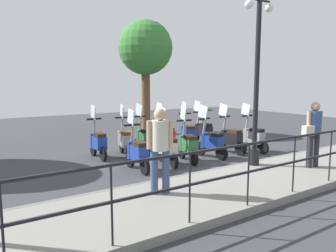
# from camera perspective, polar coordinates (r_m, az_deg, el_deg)

# --- Properties ---
(ground_plane) EXTENTS (28.00, 28.00, 0.00)m
(ground_plane) POSITION_cam_1_polar(r_m,az_deg,el_deg) (10.07, 3.01, -5.00)
(ground_plane) COLOR #38383D
(promenade_walkway) EXTENTS (2.20, 20.00, 0.15)m
(promenade_walkway) POSITION_cam_1_polar(r_m,az_deg,el_deg) (7.84, 17.15, -8.47)
(promenade_walkway) COLOR gray
(promenade_walkway) RESTS_ON ground_plane
(fence_railing) EXTENTS (0.04, 16.03, 1.07)m
(fence_railing) POSITION_cam_1_polar(r_m,az_deg,el_deg) (7.06, 24.03, -3.74)
(fence_railing) COLOR black
(fence_railing) RESTS_ON promenade_walkway
(lamp_post_near) EXTENTS (0.26, 0.90, 4.34)m
(lamp_post_near) POSITION_cam_1_polar(r_m,az_deg,el_deg) (8.29, 15.14, 6.48)
(lamp_post_near) COLOR black
(lamp_post_near) RESTS_ON promenade_walkway
(pedestrian_with_bag) EXTENTS (0.36, 0.66, 1.59)m
(pedestrian_with_bag) POSITION_cam_1_polar(r_m,az_deg,el_deg) (8.60, 24.02, -0.54)
(pedestrian_with_bag) COLOR #28282D
(pedestrian_with_bag) RESTS_ON promenade_walkway
(pedestrian_distant) EXTENTS (0.42, 0.46, 1.59)m
(pedestrian_distant) POSITION_cam_1_polar(r_m,az_deg,el_deg) (5.99, -1.41, -3.21)
(pedestrian_distant) COLOR #384C70
(pedestrian_distant) RESTS_ON promenade_walkway
(tree_distant) EXTENTS (2.28, 2.28, 4.77)m
(tree_distant) POSITION_cam_1_polar(r_m,az_deg,el_deg) (14.07, -3.95, 13.21)
(tree_distant) COLOR brown
(tree_distant) RESTS_ON ground_plane
(potted_palm) EXTENTS (1.06, 0.66, 1.05)m
(potted_palm) POSITION_cam_1_polar(r_m,az_deg,el_deg) (14.52, 6.01, 0.69)
(potted_palm) COLOR slate
(potted_palm) RESTS_ON ground_plane
(scooter_near_0) EXTENTS (1.23, 0.44, 1.54)m
(scooter_near_0) POSITION_cam_1_polar(r_m,az_deg,el_deg) (10.73, 14.58, -1.81)
(scooter_near_0) COLOR black
(scooter_near_0) RESTS_ON ground_plane
(scooter_near_1) EXTENTS (1.23, 0.44, 1.54)m
(scooter_near_1) POSITION_cam_1_polar(r_m,az_deg,el_deg) (10.31, 10.85, -2.08)
(scooter_near_1) COLOR black
(scooter_near_1) RESTS_ON ground_plane
(scooter_near_2) EXTENTS (1.23, 0.45, 1.54)m
(scooter_near_2) POSITION_cam_1_polar(r_m,az_deg,el_deg) (9.62, 7.50, -2.71)
(scooter_near_2) COLOR black
(scooter_near_2) RESTS_ON ground_plane
(scooter_near_3) EXTENTS (1.21, 0.51, 1.54)m
(scooter_near_3) POSITION_cam_1_polar(r_m,az_deg,el_deg) (9.10, 3.48, -3.27)
(scooter_near_3) COLOR black
(scooter_near_3) RESTS_ON ground_plane
(scooter_near_4) EXTENTS (1.22, 0.48, 1.54)m
(scooter_near_4) POSITION_cam_1_polar(r_m,az_deg,el_deg) (8.70, -0.06, -3.76)
(scooter_near_4) COLOR black
(scooter_near_4) RESTS_ON ground_plane
(scooter_near_5) EXTENTS (1.23, 0.44, 1.54)m
(scooter_near_5) POSITION_cam_1_polar(r_m,az_deg,el_deg) (8.19, -5.39, -4.53)
(scooter_near_5) COLOR black
(scooter_near_5) RESTS_ON ground_plane
(scooter_far_0) EXTENTS (1.23, 0.44, 1.54)m
(scooter_far_0) POSITION_cam_1_polar(r_m,az_deg,el_deg) (11.74, 6.11, -0.80)
(scooter_far_0) COLOR black
(scooter_far_0) RESTS_ON ground_plane
(scooter_far_1) EXTENTS (1.21, 0.52, 1.54)m
(scooter_far_1) POSITION_cam_1_polar(r_m,az_deg,el_deg) (11.10, 3.47, -1.26)
(scooter_far_1) COLOR black
(scooter_far_1) RESTS_ON ground_plane
(scooter_far_2) EXTENTS (1.23, 0.44, 1.54)m
(scooter_far_2) POSITION_cam_1_polar(r_m,az_deg,el_deg) (10.66, -0.50, -1.62)
(scooter_far_2) COLOR black
(scooter_far_2) RESTS_ON ground_plane
(scooter_far_3) EXTENTS (1.23, 0.44, 1.54)m
(scooter_far_3) POSITION_cam_1_polar(r_m,az_deg,el_deg) (10.19, -4.00, -2.08)
(scooter_far_3) COLOR black
(scooter_far_3) RESTS_ON ground_plane
(scooter_far_4) EXTENTS (1.22, 0.51, 1.54)m
(scooter_far_4) POSITION_cam_1_polar(r_m,az_deg,el_deg) (9.91, -7.53, -2.41)
(scooter_far_4) COLOR black
(scooter_far_4) RESTS_ON ground_plane
(scooter_far_5) EXTENTS (1.23, 0.44, 1.54)m
(scooter_far_5) POSITION_cam_1_polar(r_m,az_deg,el_deg) (9.68, -12.10, -2.75)
(scooter_far_5) COLOR black
(scooter_far_5) RESTS_ON ground_plane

